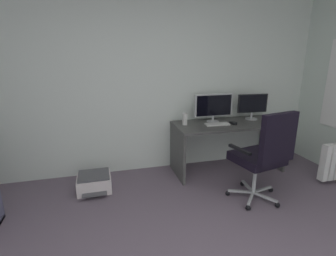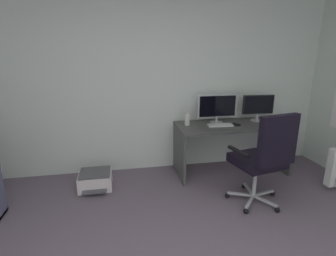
% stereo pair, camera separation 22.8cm
% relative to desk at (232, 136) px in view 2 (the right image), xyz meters
% --- Properties ---
extents(wall_back, '(5.27, 0.10, 2.73)m').
position_rel_desk_xyz_m(wall_back, '(-1.15, 0.41, 0.82)').
color(wall_back, silver).
rests_on(wall_back, ground).
extents(desk, '(1.58, 0.67, 0.73)m').
position_rel_desk_xyz_m(desk, '(0.00, 0.00, 0.00)').
color(desk, '#444442').
rests_on(desk, ground).
extents(monitor_main, '(0.57, 0.18, 0.41)m').
position_rel_desk_xyz_m(monitor_main, '(-0.20, 0.11, 0.42)').
color(monitor_main, '#B2B5B7').
rests_on(monitor_main, desk).
extents(monitor_secondary, '(0.47, 0.18, 0.38)m').
position_rel_desk_xyz_m(monitor_secondary, '(0.43, 0.11, 0.41)').
color(monitor_secondary, '#B2B5B7').
rests_on(monitor_secondary, desk).
extents(keyboard, '(0.35, 0.15, 0.02)m').
position_rel_desk_xyz_m(keyboard, '(-0.21, -0.05, 0.19)').
color(keyboard, silver).
rests_on(keyboard, desk).
extents(computer_mouse, '(0.07, 0.11, 0.03)m').
position_rel_desk_xyz_m(computer_mouse, '(0.02, -0.08, 0.20)').
color(computer_mouse, black).
rests_on(computer_mouse, desk).
extents(desktop_speaker, '(0.07, 0.07, 0.17)m').
position_rel_desk_xyz_m(desktop_speaker, '(-0.65, 0.07, 0.27)').
color(desktop_speaker, silver).
rests_on(desktop_speaker, desk).
extents(office_chair, '(0.64, 0.67, 1.11)m').
position_rel_desk_xyz_m(office_chair, '(-0.04, -0.92, 0.07)').
color(office_chair, '#B7BABC').
rests_on(office_chair, ground).
extents(printer, '(0.42, 0.46, 0.22)m').
position_rel_desk_xyz_m(printer, '(-1.92, -0.13, -0.44)').
color(printer, silver).
rests_on(printer, ground).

